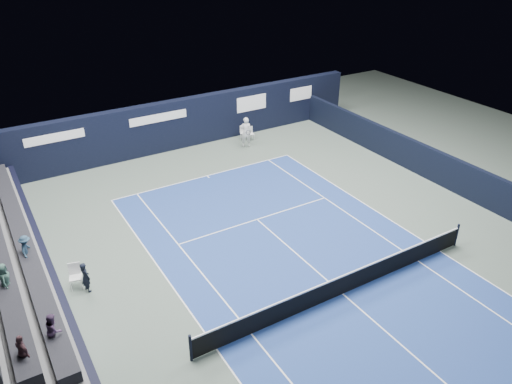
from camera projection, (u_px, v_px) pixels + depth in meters
ground at (312, 267)px, 20.79m from camera, size 48.00×48.00×0.00m
court_surface at (343, 294)px, 19.29m from camera, size 10.97×23.77×0.01m
enclosure_wall_right at (420, 159)px, 28.13m from camera, size 0.30×22.00×1.80m
folding_chair_back_a at (244, 131)px, 32.65m from camera, size 0.53×0.52×0.99m
folding_chair_back_b at (250, 132)px, 32.71m from camera, size 0.42×0.41×0.87m
line_judge_chair at (75, 274)px, 19.44m from camera, size 0.56×0.55×1.05m
line_judge at (85, 277)px, 19.17m from camera, size 0.45×0.55×1.31m
court_markings at (343, 294)px, 19.29m from camera, size 11.03×23.83×0.00m
tennis_net at (344, 284)px, 19.05m from camera, size 12.90×0.10×1.10m
back_sponsor_wall at (173, 125)px, 30.95m from camera, size 26.00×0.63×3.10m
side_barrier_left at (52, 278)px, 19.19m from camera, size 0.33×22.00×1.20m
tennis_player at (246, 132)px, 31.47m from camera, size 0.84×0.97×1.95m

